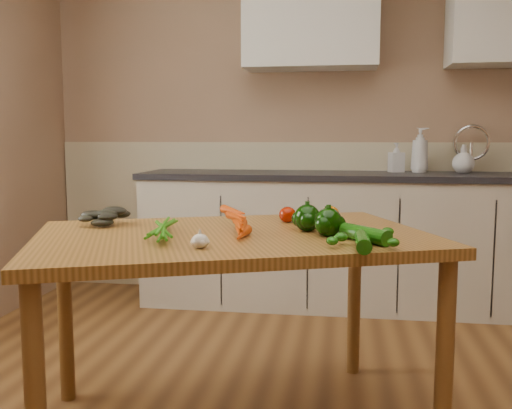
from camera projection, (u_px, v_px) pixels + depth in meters
The scene contains 18 objects.
room at pixel (302, 102), 1.81m from camera, with size 4.04×5.04×2.64m.
counter_run at pixel (354, 238), 3.84m from camera, with size 2.84×0.64×1.14m.
upper_cabinets at pixel (404, 13), 3.75m from camera, with size 2.15×0.35×0.70m.
table at pixel (233, 255), 2.16m from camera, with size 1.69×1.39×0.78m.
soap_bottle_a at pixel (420, 150), 3.82m from camera, with size 0.12×0.12×0.30m, color silver.
soap_bottle_b at pixel (396, 158), 3.86m from camera, with size 0.09×0.09×0.20m, color silver.
soap_bottle_c at pixel (464, 159), 3.78m from camera, with size 0.15×0.15×0.19m, color silver.
carrot_bunch at pixel (214, 225), 2.12m from camera, with size 0.27×0.21×0.07m, color #D34104, non-canonical shape.
leafy_greens at pixel (104, 212), 2.34m from camera, with size 0.21×0.19×0.10m, color black, non-canonical shape.
garlic_bulb at pixel (200, 241), 1.85m from camera, with size 0.06×0.06×0.05m, color silver.
pepper_a at pixel (307, 218), 2.19m from camera, with size 0.10×0.10×0.10m, color black.
pepper_b at pixel (327, 219), 2.23m from camera, with size 0.08×0.08×0.08m, color black.
pepper_c at pixel (328, 222), 2.07m from camera, with size 0.10×0.10×0.10m, color black.
tomato_a at pixel (288, 215), 2.41m from camera, with size 0.07×0.07×0.07m, color #911602.
tomato_b at pixel (307, 214), 2.39m from camera, with size 0.08×0.08×0.08m, color #CD6405.
tomato_c at pixel (330, 215), 2.39m from camera, with size 0.08×0.08×0.07m, color #CD6405.
zucchini_a at pixel (365, 234), 1.96m from camera, with size 0.06×0.06×0.21m, color #104A07.
zucchini_b at pixel (363, 242), 1.84m from camera, with size 0.05×0.05×0.19m, color #104A07.
Camera 1 is at (0.13, -1.66, 1.14)m, focal length 40.00 mm.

